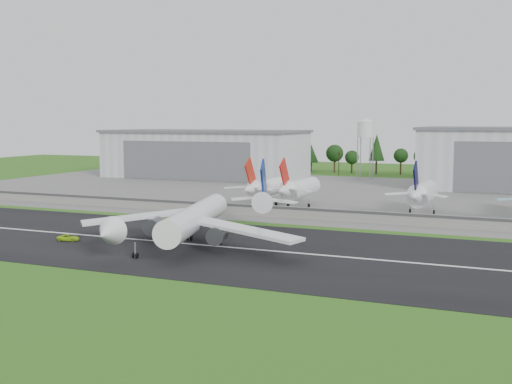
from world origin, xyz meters
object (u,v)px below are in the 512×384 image
at_px(parked_jet_red_a, 265,188).
at_px(parked_jet_red_b, 297,189).
at_px(main_airliner, 194,224).
at_px(ground_vehicle, 69,238).
at_px(parked_jet_navy, 422,194).

bearing_deg(parked_jet_red_a, parked_jet_red_b, 0.08).
height_order(main_airliner, parked_jet_red_a, main_airliner).
xyz_separation_m(main_airliner, ground_vehicle, (-29.23, -7.04, -4.08)).
height_order(parked_jet_red_a, parked_jet_navy, parked_jet_navy).
bearing_deg(parked_jet_red_a, ground_vehicle, -104.51).
bearing_deg(main_airliner, parked_jet_red_a, -95.59).
relative_size(ground_vehicle, parked_jet_red_b, 0.16).
distance_m(ground_vehicle, parked_jet_red_a, 76.64).
distance_m(main_airliner, parked_jet_red_a, 67.74).
distance_m(main_airliner, ground_vehicle, 30.34).
bearing_deg(parked_jet_red_b, parked_jet_navy, 0.02).
bearing_deg(main_airliner, ground_vehicle, -0.60).
relative_size(parked_jet_red_a, parked_jet_red_b, 1.00).
bearing_deg(parked_jet_navy, parked_jet_red_b, -179.98).
relative_size(ground_vehicle, parked_jet_navy, 0.16).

